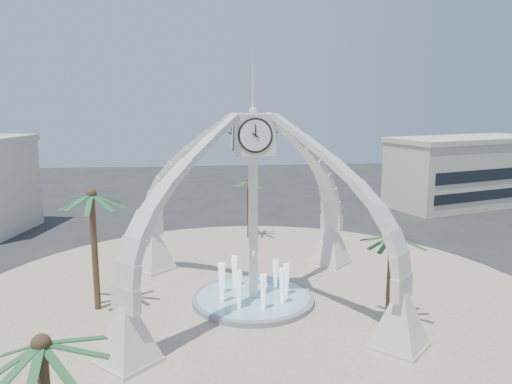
{
  "coord_description": "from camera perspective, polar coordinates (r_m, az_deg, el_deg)",
  "views": [
    {
      "loc": [
        -3.28,
        -30.78,
        13.12
      ],
      "look_at": [
        0.41,
        2.0,
        7.02
      ],
      "focal_mm": 35.0,
      "sensor_mm": 36.0,
      "label": 1
    }
  ],
  "objects": [
    {
      "name": "ground",
      "position": [
        33.62,
        -0.31,
        -12.5
      ],
      "size": [
        140.0,
        140.0,
        0.0
      ],
      "primitive_type": "plane",
      "color": "#282828",
      "rests_on": "ground"
    },
    {
      "name": "plaza",
      "position": [
        33.61,
        -0.31,
        -12.45
      ],
      "size": [
        40.0,
        40.0,
        0.06
      ],
      "primitive_type": "cylinder",
      "color": "#C5B592",
      "rests_on": "ground"
    },
    {
      "name": "clock_tower",
      "position": [
        31.66,
        -0.33,
        -1.61
      ],
      "size": [
        17.94,
        17.94,
        16.3
      ],
      "color": "silver",
      "rests_on": "ground"
    },
    {
      "name": "fountain",
      "position": [
        33.51,
        -0.32,
        -12.04
      ],
      "size": [
        8.0,
        8.0,
        3.62
      ],
      "color": "gray",
      "rests_on": "ground"
    },
    {
      "name": "building_ne",
      "position": [
        68.12,
        22.91,
        2.22
      ],
      "size": [
        21.87,
        14.17,
        8.6
      ],
      "rotation": [
        0.0,
        0.0,
        0.31
      ],
      "color": "beige",
      "rests_on": "ground"
    },
    {
      "name": "palm_east",
      "position": [
        29.68,
        15.28,
        -4.97
      ],
      "size": [
        4.3,
        4.3,
        6.21
      ],
      "rotation": [
        0.0,
        0.0,
        -0.12
      ],
      "color": "brown",
      "rests_on": "ground"
    },
    {
      "name": "palm_west",
      "position": [
        31.99,
        -18.31,
        -0.45
      ],
      "size": [
        4.54,
        4.54,
        8.29
      ],
      "rotation": [
        0.0,
        0.0,
        -0.07
      ],
      "color": "brown",
      "rests_on": "ground"
    },
    {
      "name": "palm_north",
      "position": [
        47.16,
        -0.84,
        1.18
      ],
      "size": [
        4.34,
        4.34,
        6.25
      ],
      "rotation": [
        0.0,
        0.0,
        -0.28
      ],
      "color": "brown",
      "rests_on": "ground"
    },
    {
      "name": "palm_south",
      "position": [
        17.26,
        -23.34,
        -15.91
      ],
      "size": [
        4.0,
        4.0,
        6.51
      ],
      "rotation": [
        0.0,
        0.0,
        0.04
      ],
      "color": "brown",
      "rests_on": "ground"
    }
  ]
}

